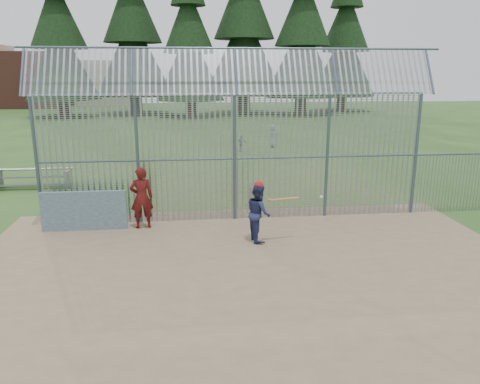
{
  "coord_description": "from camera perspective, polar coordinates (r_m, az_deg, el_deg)",
  "views": [
    {
      "loc": [
        -1.47,
        -10.93,
        4.69
      ],
      "look_at": [
        0.0,
        2.0,
        1.3
      ],
      "focal_mm": 35.0,
      "sensor_mm": 36.0,
      "label": 1
    }
  ],
  "objects": [
    {
      "name": "bg_kid_standing",
      "position": [
        29.59,
        4.02,
        6.84
      ],
      "size": [
        0.79,
        0.62,
        1.43
      ],
      "primitive_type": "imported",
      "rotation": [
        0.0,
        0.0,
        3.4
      ],
      "color": "slate",
      "rests_on": "ground"
    },
    {
      "name": "conifer_row",
      "position": [
        52.91,
        -2.96,
        21.24
      ],
      "size": [
        38.48,
        12.26,
        20.2
      ],
      "color": "#332319",
      "rests_on": "ground"
    },
    {
      "name": "distant_buildings",
      "position": [
        70.84,
        -24.95,
        12.4
      ],
      "size": [
        26.5,
        10.5,
        8.0
      ],
      "color": "brown",
      "rests_on": "ground"
    },
    {
      "name": "batting_gear",
      "position": [
        12.9,
        3.11,
        0.44
      ],
      "size": [
        1.92,
        0.39,
        0.55
      ],
      "color": "#AC1718",
      "rests_on": "ground"
    },
    {
      "name": "dugout_wall",
      "position": [
        14.76,
        -18.47,
        -2.19
      ],
      "size": [
        2.5,
        0.12,
        1.2
      ],
      "primitive_type": "cube",
      "color": "#38566B",
      "rests_on": "dirt_infield"
    },
    {
      "name": "backstop_fence",
      "position": [
        14.92,
        6.33,
        5.52
      ],
      "size": [
        20.09,
        0.81,
        5.3
      ],
      "color": "#47566B",
      "rests_on": "ground"
    },
    {
      "name": "bleacher",
      "position": [
        21.04,
        -23.84,
        1.6
      ],
      "size": [
        3.0,
        0.95,
        0.72
      ],
      "color": "slate",
      "rests_on": "ground"
    },
    {
      "name": "bg_kid_seated",
      "position": [
        27.62,
        0.21,
        5.9
      ],
      "size": [
        0.65,
        0.48,
        1.03
      ],
      "primitive_type": "imported",
      "rotation": [
        0.0,
        0.0,
        2.71
      ],
      "color": "slate",
      "rests_on": "ground"
    },
    {
      "name": "trash_can",
      "position": [
        16.56,
        1.81,
        -0.5
      ],
      "size": [
        0.56,
        0.56,
        0.82
      ],
      "color": "gray",
      "rests_on": "ground"
    },
    {
      "name": "onlooker",
      "position": [
        14.42,
        -11.91,
        -0.68
      ],
      "size": [
        0.75,
        0.55,
        1.89
      ],
      "primitive_type": "imported",
      "rotation": [
        0.0,
        0.0,
        3.29
      ],
      "color": "maroon",
      "rests_on": "dirt_infield"
    },
    {
      "name": "dirt_infield",
      "position": [
        11.53,
        1.42,
        -9.36
      ],
      "size": [
        14.0,
        10.0,
        0.02
      ],
      "primitive_type": "cube",
      "color": "#756047",
      "rests_on": "ground"
    },
    {
      "name": "ground",
      "position": [
        11.99,
        1.09,
        -8.44
      ],
      "size": [
        120.0,
        120.0,
        0.0
      ],
      "primitive_type": "plane",
      "color": "#2D511E",
      "rests_on": "ground"
    },
    {
      "name": "batter",
      "position": [
        13.1,
        2.27,
        -2.55
      ],
      "size": [
        0.72,
        0.87,
        1.62
      ],
      "primitive_type": "imported",
      "rotation": [
        0.0,
        0.0,
        1.72
      ],
      "color": "navy",
      "rests_on": "dirt_infield"
    }
  ]
}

